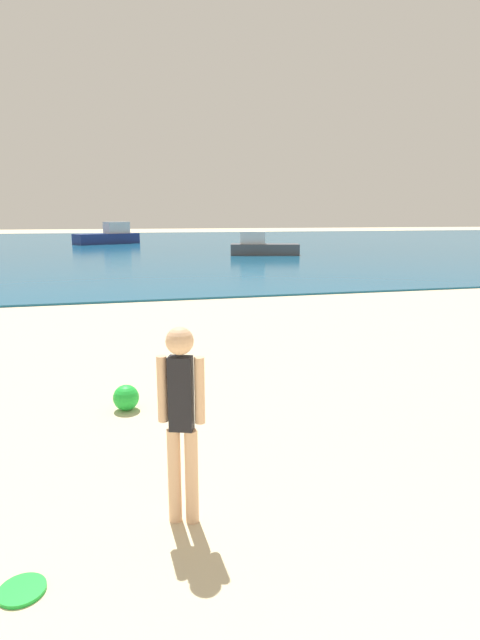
{
  "coord_description": "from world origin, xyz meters",
  "views": [
    {
      "loc": [
        -2.06,
        1.67,
        2.35
      ],
      "look_at": [
        -0.49,
        7.88,
        1.01
      ],
      "focal_mm": 28.01,
      "sensor_mm": 36.0,
      "label": 1
    }
  ],
  "objects_px": {
    "frisbee": "(22,590)",
    "beach_ball": "(126,398)",
    "boat_near": "(262,247)",
    "person_standing": "(181,414)",
    "boat_far": "(109,236)"
  },
  "relations": [
    {
      "from": "boat_near",
      "to": "boat_far",
      "type": "distance_m",
      "value": 17.64
    },
    {
      "from": "boat_far",
      "to": "boat_near",
      "type": "bearing_deg",
      "value": 93.44
    },
    {
      "from": "person_standing",
      "to": "boat_near",
      "type": "relative_size",
      "value": 0.36
    },
    {
      "from": "frisbee",
      "to": "boat_near",
      "type": "bearing_deg",
      "value": 70.13
    },
    {
      "from": "frisbee",
      "to": "beach_ball",
      "type": "xyz_separation_m",
      "value": [
        0.74,
        2.97,
        0.15
      ]
    },
    {
      "from": "person_standing",
      "to": "boat_far",
      "type": "bearing_deg",
      "value": 111.68
    },
    {
      "from": "person_standing",
      "to": "boat_near",
      "type": "bearing_deg",
      "value": 92.68
    },
    {
      "from": "boat_near",
      "to": "beach_ball",
      "type": "xyz_separation_m",
      "value": [
        -8.68,
        -23.08,
        -0.38
      ]
    },
    {
      "from": "frisbee",
      "to": "boat_far",
      "type": "bearing_deg",
      "value": 89.43
    },
    {
      "from": "boat_far",
      "to": "beach_ball",
      "type": "height_order",
      "value": "boat_far"
    },
    {
      "from": "boat_near",
      "to": "boat_far",
      "type": "height_order",
      "value": "boat_far"
    },
    {
      "from": "frisbee",
      "to": "boat_far",
      "type": "distance_m",
      "value": 41.22
    },
    {
      "from": "boat_far",
      "to": "beach_ball",
      "type": "distance_m",
      "value": 38.25
    },
    {
      "from": "frisbee",
      "to": "beach_ball",
      "type": "relative_size",
      "value": 0.94
    },
    {
      "from": "person_standing",
      "to": "beach_ball",
      "type": "xyz_separation_m",
      "value": [
        -0.37,
        2.46,
        -0.73
      ]
    }
  ]
}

